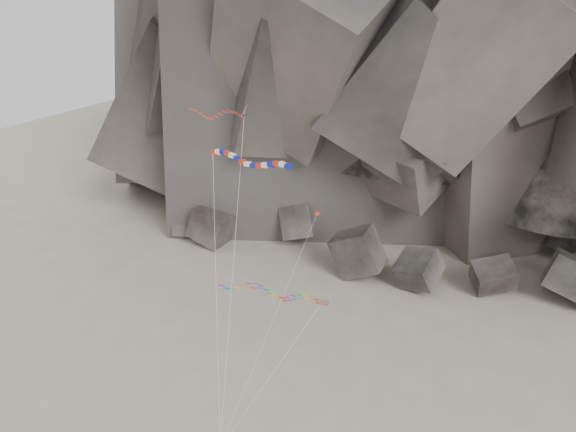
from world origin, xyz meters
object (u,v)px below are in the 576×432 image
at_px(banner_kite, 248,162).
at_px(pennant_kite, 293,271).
at_px(delta_kite, 212,113).
at_px(parafoil_kite, 267,291).

xyz_separation_m(banner_kite, pennant_kite, (4.83, -0.16, -10.43)).
relative_size(delta_kite, banner_kite, 1.16).
xyz_separation_m(parafoil_kite, pennant_kite, (2.58, 0.82, 2.49)).
relative_size(parafoil_kite, pennant_kite, 0.65).
distance_m(banner_kite, parafoil_kite, 13.15).
distance_m(parafoil_kite, pennant_kite, 3.67).
relative_size(banner_kite, pennant_kite, 1.30).
xyz_separation_m(delta_kite, parafoil_kite, (8.12, -4.43, -16.38)).
bearing_deg(pennant_kite, parafoil_kite, 175.70).
bearing_deg(parafoil_kite, pennant_kite, 20.30).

